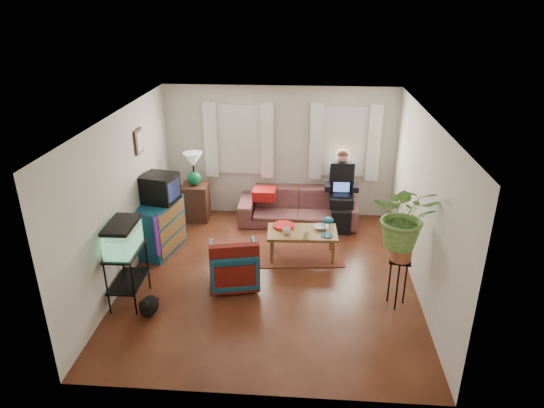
# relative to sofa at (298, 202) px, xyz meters

# --- Properties ---
(floor) EXTENTS (4.50, 5.00, 0.01)m
(floor) POSITION_rel_sofa_xyz_m (-0.38, -2.05, -0.45)
(floor) COLOR #4F2B14
(floor) RESTS_ON ground
(ceiling) EXTENTS (4.50, 5.00, 0.01)m
(ceiling) POSITION_rel_sofa_xyz_m (-0.38, -2.05, 2.15)
(ceiling) COLOR white
(ceiling) RESTS_ON wall_back
(wall_back) EXTENTS (4.50, 0.01, 2.60)m
(wall_back) POSITION_rel_sofa_xyz_m (-0.38, 0.45, 0.85)
(wall_back) COLOR silver
(wall_back) RESTS_ON floor
(wall_front) EXTENTS (4.50, 0.01, 2.60)m
(wall_front) POSITION_rel_sofa_xyz_m (-0.38, -4.55, 0.85)
(wall_front) COLOR silver
(wall_front) RESTS_ON floor
(wall_left) EXTENTS (0.01, 5.00, 2.60)m
(wall_left) POSITION_rel_sofa_xyz_m (-2.63, -2.05, 0.85)
(wall_left) COLOR silver
(wall_left) RESTS_ON floor
(wall_right) EXTENTS (0.01, 5.00, 2.60)m
(wall_right) POSITION_rel_sofa_xyz_m (1.87, -2.05, 0.85)
(wall_right) COLOR silver
(wall_right) RESTS_ON floor
(window_left) EXTENTS (1.08, 0.04, 1.38)m
(window_left) POSITION_rel_sofa_xyz_m (-1.18, 0.43, 1.10)
(window_left) COLOR white
(window_left) RESTS_ON wall_back
(window_right) EXTENTS (1.08, 0.04, 1.38)m
(window_right) POSITION_rel_sofa_xyz_m (0.87, 0.43, 1.10)
(window_right) COLOR white
(window_right) RESTS_ON wall_back
(curtains_left) EXTENTS (1.36, 0.06, 1.50)m
(curtains_left) POSITION_rel_sofa_xyz_m (-1.18, 0.35, 1.10)
(curtains_left) COLOR white
(curtains_left) RESTS_ON wall_back
(curtains_right) EXTENTS (1.36, 0.06, 1.50)m
(curtains_right) POSITION_rel_sofa_xyz_m (0.87, 0.35, 1.10)
(curtains_right) COLOR white
(curtains_right) RESTS_ON wall_back
(picture_frame) EXTENTS (0.04, 0.32, 0.40)m
(picture_frame) POSITION_rel_sofa_xyz_m (-2.60, -1.20, 1.50)
(picture_frame) COLOR #3D2616
(picture_frame) RESTS_ON wall_left
(area_rug) EXTENTS (2.15, 1.79, 0.01)m
(area_rug) POSITION_rel_sofa_xyz_m (-0.24, -0.98, -0.44)
(area_rug) COLOR maroon
(area_rug) RESTS_ON floor
(sofa) EXTENTS (2.28, 0.90, 0.89)m
(sofa) POSITION_rel_sofa_xyz_m (0.00, 0.00, 0.00)
(sofa) COLOR brown
(sofa) RESTS_ON floor
(seated_person) EXTENTS (0.57, 0.70, 1.36)m
(seated_person) POSITION_rel_sofa_xyz_m (0.82, -0.00, 0.23)
(seated_person) COLOR black
(seated_person) RESTS_ON sofa
(side_table) EXTENTS (0.52, 0.52, 0.73)m
(side_table) POSITION_rel_sofa_xyz_m (-2.03, 0.03, -0.08)
(side_table) COLOR #402D18
(side_table) RESTS_ON floor
(table_lamp) EXTENTS (0.39, 0.39, 0.67)m
(table_lamp) POSITION_rel_sofa_xyz_m (-2.03, 0.03, 0.60)
(table_lamp) COLOR white
(table_lamp) RESTS_ON side_table
(dresser) EXTENTS (0.71, 1.09, 0.90)m
(dresser) POSITION_rel_sofa_xyz_m (-2.37, -1.30, 0.00)
(dresser) COLOR #105762
(dresser) RESTS_ON floor
(crt_tv) EXTENTS (0.65, 0.61, 0.48)m
(crt_tv) POSITION_rel_sofa_xyz_m (-2.33, -1.21, 0.70)
(crt_tv) COLOR black
(crt_tv) RESTS_ON dresser
(aquarium_stand) EXTENTS (0.43, 0.76, 0.84)m
(aquarium_stand) POSITION_rel_sofa_xyz_m (-2.38, -2.85, -0.03)
(aquarium_stand) COLOR black
(aquarium_stand) RESTS_ON floor
(aquarium) EXTENTS (0.39, 0.69, 0.44)m
(aquarium) POSITION_rel_sofa_xyz_m (-2.38, -2.85, 0.61)
(aquarium) COLOR #7FD899
(aquarium) RESTS_ON aquarium_stand
(black_cat) EXTENTS (0.28, 0.41, 0.34)m
(black_cat) POSITION_rel_sofa_xyz_m (-2.00, -3.16, -0.28)
(black_cat) COLOR black
(black_cat) RESTS_ON floor
(armchair) EXTENTS (0.84, 0.81, 0.73)m
(armchair) POSITION_rel_sofa_xyz_m (-0.93, -2.29, -0.08)
(armchair) COLOR #12626F
(armchair) RESTS_ON floor
(serape_throw) EXTENTS (0.76, 0.32, 0.60)m
(serape_throw) POSITION_rel_sofa_xyz_m (-0.86, -2.57, 0.07)
(serape_throw) COLOR #9E0A0A
(serape_throw) RESTS_ON armchair
(coffee_table) EXTENTS (1.20, 0.69, 0.49)m
(coffee_table) POSITION_rel_sofa_xyz_m (0.11, -1.35, -0.20)
(coffee_table) COLOR brown
(coffee_table) RESTS_ON floor
(cup_a) EXTENTS (0.14, 0.14, 0.10)m
(cup_a) POSITION_rel_sofa_xyz_m (-0.15, -1.47, 0.09)
(cup_a) COLOR white
(cup_a) RESTS_ON coffee_table
(cup_b) EXTENTS (0.11, 0.11, 0.10)m
(cup_b) POSITION_rel_sofa_xyz_m (0.17, -1.54, 0.09)
(cup_b) COLOR beige
(cup_b) RESTS_ON coffee_table
(bowl) EXTENTS (0.24, 0.24, 0.06)m
(bowl) POSITION_rel_sofa_xyz_m (0.42, -1.23, 0.07)
(bowl) COLOR white
(bowl) RESTS_ON coffee_table
(snack_tray) EXTENTS (0.38, 0.38, 0.04)m
(snack_tray) POSITION_rel_sofa_xyz_m (-0.22, -1.21, 0.06)
(snack_tray) COLOR #B21414
(snack_tray) RESTS_ON coffee_table
(birdcage) EXTENTS (0.20, 0.20, 0.34)m
(birdcage) POSITION_rel_sofa_xyz_m (0.52, -1.49, 0.21)
(birdcage) COLOR #115B6B
(birdcage) RESTS_ON coffee_table
(plant_stand) EXTENTS (0.37, 0.37, 0.76)m
(plant_stand) POSITION_rel_sofa_xyz_m (1.49, -2.66, -0.07)
(plant_stand) COLOR black
(plant_stand) RESTS_ON floor
(potted_plant) EXTENTS (0.98, 0.89, 0.96)m
(potted_plant) POSITION_rel_sofa_xyz_m (1.49, -2.66, 0.83)
(potted_plant) COLOR #599947
(potted_plant) RESTS_ON plant_stand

